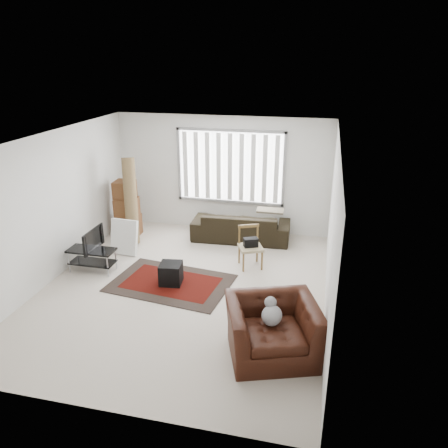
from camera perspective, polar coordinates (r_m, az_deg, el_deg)
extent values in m
plane|color=beige|center=(8.04, -5.22, -8.36)|extent=(6.00, 6.00, 0.00)
cube|color=white|center=(7.10, -5.96, 10.92)|extent=(5.00, 6.00, 0.02)
cube|color=silver|center=(10.21, -0.23, 6.49)|extent=(5.00, 0.02, 2.70)
cube|color=silver|center=(5.01, -16.64, -11.25)|extent=(5.00, 0.02, 2.70)
cube|color=silver|center=(8.57, -21.65, 1.98)|extent=(0.02, 6.00, 2.70)
cube|color=silver|center=(7.11, 13.93, -0.96)|extent=(0.02, 6.00, 2.70)
cube|color=white|center=(10.10, 0.85, 7.49)|extent=(2.40, 0.01, 1.60)
cube|color=gray|center=(10.08, 0.83, 7.46)|extent=(2.52, 0.06, 1.72)
cube|color=white|center=(10.04, 0.78, 7.41)|extent=(2.40, 0.02, 1.55)
cube|color=black|center=(8.22, -6.93, -7.65)|extent=(2.30, 1.68, 0.02)
cube|color=#400A05|center=(8.21, -6.93, -7.59)|extent=(1.81, 1.18, 0.00)
cube|color=black|center=(8.81, -16.94, -3.30)|extent=(0.91, 0.41, 0.04)
cube|color=black|center=(8.91, -16.77, -4.79)|extent=(0.87, 0.38, 0.03)
cylinder|color=#B2B2B7|center=(8.97, -19.61, -4.66)|extent=(0.03, 0.03, 0.45)
cylinder|color=#B2B2B7|center=(8.57, -14.96, -5.33)|extent=(0.03, 0.03, 0.45)
cylinder|color=#B2B2B7|center=(9.23, -18.50, -3.77)|extent=(0.03, 0.03, 0.45)
cylinder|color=#B2B2B7|center=(8.84, -13.94, -4.37)|extent=(0.03, 0.03, 0.45)
imported|color=black|center=(8.72, -17.10, -1.93)|extent=(0.10, 0.74, 0.42)
cube|color=black|center=(8.11, -6.95, -6.42)|extent=(0.44, 0.44, 0.39)
cube|color=brown|center=(10.39, -12.41, -0.20)|extent=(0.56, 0.51, 0.48)
cube|color=brown|center=(10.20, -12.58, 2.13)|extent=(0.51, 0.46, 0.44)
cube|color=brown|center=(10.14, -12.86, 4.43)|extent=(0.46, 0.46, 0.39)
cube|color=silver|center=(9.42, -12.91, -1.67)|extent=(0.60, 0.30, 0.75)
cylinder|color=brown|center=(9.81, -12.08, 2.96)|extent=(0.51, 0.70, 1.91)
imported|color=black|center=(9.88, 2.24, 0.27)|extent=(2.23, 1.05, 0.84)
cube|color=#8D7E5C|center=(8.61, 3.50, -3.10)|extent=(0.58, 0.58, 0.05)
cylinder|color=brown|center=(8.50, 2.55, -4.98)|extent=(0.04, 0.04, 0.41)
cylinder|color=brown|center=(8.58, 4.99, -4.76)|extent=(0.04, 0.04, 0.41)
cylinder|color=brown|center=(8.82, 1.99, -3.92)|extent=(0.04, 0.04, 0.41)
cylinder|color=brown|center=(8.91, 4.34, -3.72)|extent=(0.04, 0.04, 0.41)
cube|color=brown|center=(8.64, 3.23, -0.25)|extent=(0.40, 0.21, 0.06)
cube|color=brown|center=(8.66, 2.01, -1.42)|extent=(0.05, 0.05, 0.41)
cube|color=brown|center=(8.75, 4.40, -1.24)|extent=(0.05, 0.05, 0.41)
cube|color=black|center=(8.57, 3.51, -2.41)|extent=(0.32, 0.26, 0.18)
imported|color=#33140A|center=(6.24, 6.32, -13.12)|extent=(1.52, 1.42, 0.91)
ellipsoid|color=#59595B|center=(6.16, 6.37, -12.07)|extent=(0.34, 0.39, 0.23)
sphere|color=#59595B|center=(6.23, 6.10, -10.15)|extent=(0.17, 0.17, 0.17)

